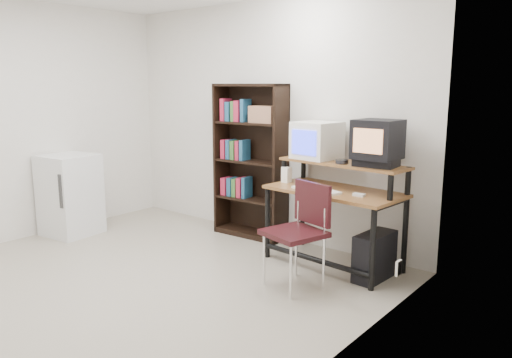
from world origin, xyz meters
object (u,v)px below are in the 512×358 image
Objects in this scene: crt_tv at (378,139)px; pc_tower at (375,256)px; mini_fridge at (70,195)px; bookshelf at (251,159)px; school_chair at (301,223)px; crt_monitor at (317,141)px; computer_desk at (336,193)px.

crt_tv is 0.84× the size of pc_tower.
bookshelf is at bearing 31.66° from mini_fridge.
crt_tv is 1.63m from bookshelf.
pc_tower is 1.85m from bookshelf.
crt_tv reaches higher than school_chair.
crt_monitor is 0.50× the size of school_chair.
computer_desk is at bearing 108.45° from school_chair.
school_chair is (0.34, -0.77, -0.61)m from crt_monitor.
crt_tv is 1.03m from pc_tower.
bookshelf reaches higher than computer_desk.
computer_desk is 0.77× the size of bookshelf.
bookshelf is (-0.91, 0.09, -0.28)m from crt_monitor.
crt_tv is 1.02m from school_chair.
computer_desk reaches higher than pc_tower.
crt_monitor is 1.25m from pc_tower.
crt_tv is at bearing -8.61° from bookshelf.
computer_desk is at bearing -168.94° from crt_tv.
bookshelf reaches higher than mini_fridge.
computer_desk is 0.57m from crt_monitor.
computer_desk is 1.48× the size of school_chair.
computer_desk is at bearing 171.03° from pc_tower.
computer_desk is 1.43× the size of mini_fridge.
mini_fridge is at bearing -160.10° from crt_tv.
school_chair is at bearing -126.30° from pc_tower.
mini_fridge is at bearing -160.81° from pc_tower.
school_chair is 1.56m from bookshelf.
pc_tower is at bearing -57.68° from crt_tv.
crt_monitor reaches higher than school_chair.
crt_monitor is 1.17× the size of crt_tv.
school_chair is at bearing 2.01° from mini_fridge.
mini_fridge is at bearing -148.70° from crt_monitor.
bookshelf is (-1.59, 0.17, -0.34)m from crt_tv.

